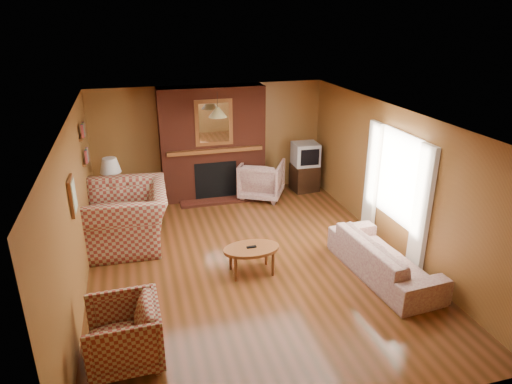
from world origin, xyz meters
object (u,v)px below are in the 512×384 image
object	(u,v)px
side_table	(115,203)
fireplace	(213,144)
plaid_loveseat	(127,216)
floral_armchair	(262,179)
floral_sofa	(384,258)
tv_stand	(304,177)
crt_tv	(306,154)
table_lamp	(111,173)
coffee_table	(252,251)
plaid_armchair	(123,334)

from	to	relation	value
side_table	fireplace	bearing A→B (deg)	14.29
plaid_loveseat	floral_armchair	world-z (taller)	plaid_loveseat
floral_sofa	tv_stand	world-z (taller)	floral_sofa
floral_sofa	side_table	xyz separation A→B (m)	(-4.00, 3.39, -0.03)
fireplace	crt_tv	world-z (taller)	fireplace
table_lamp	crt_tv	xyz separation A→B (m)	(4.15, 0.34, -0.06)
coffee_table	tv_stand	size ratio (longest dim) A/B	1.45
table_lamp	fireplace	bearing A→B (deg)	14.29
floral_sofa	tv_stand	distance (m)	3.74
coffee_table	fireplace	bearing A→B (deg)	89.37
fireplace	crt_tv	bearing A→B (deg)	-5.30
plaid_armchair	table_lamp	world-z (taller)	table_lamp
floral_sofa	coffee_table	world-z (taller)	floral_sofa
fireplace	floral_sofa	world-z (taller)	fireplace
plaid_armchair	fireplace	bearing A→B (deg)	156.67
coffee_table	floral_armchair	bearing A→B (deg)	70.93
floral_sofa	floral_armchair	distance (m)	3.69
plaid_loveseat	plaid_armchair	distance (m)	3.04
plaid_loveseat	floral_sofa	size ratio (longest dim) A/B	0.76
plaid_armchair	crt_tv	world-z (taller)	crt_tv
side_table	crt_tv	world-z (taller)	crt_tv
plaid_loveseat	crt_tv	xyz separation A→B (m)	(3.90, 1.58, 0.34)
plaid_armchair	side_table	size ratio (longest dim) A/B	1.55
plaid_armchair	floral_sofa	world-z (taller)	plaid_armchair
fireplace	side_table	xyz separation A→B (m)	(-2.10, -0.53, -0.91)
side_table	plaid_armchair	bearing A→B (deg)	-87.99
floral_armchair	tv_stand	xyz separation A→B (m)	(1.06, 0.16, -0.11)
fireplace	side_table	size ratio (longest dim) A/B	4.42
tv_stand	fireplace	bearing A→B (deg)	170.06
plaid_loveseat	side_table	distance (m)	1.29
crt_tv	table_lamp	bearing A→B (deg)	-175.26
plaid_armchair	floral_sofa	size ratio (longest dim) A/B	0.41
floral_armchair	crt_tv	world-z (taller)	crt_tv
fireplace	tv_stand	distance (m)	2.24
side_table	table_lamp	world-z (taller)	table_lamp
coffee_table	tv_stand	world-z (taller)	tv_stand
crt_tv	coffee_table	bearing A→B (deg)	-123.78
plaid_loveseat	plaid_armchair	xyz separation A→B (m)	(-0.10, -3.03, -0.13)
plaid_loveseat	side_table	size ratio (longest dim) A/B	2.89
floral_armchair	coffee_table	size ratio (longest dim) A/B	1.03
table_lamp	plaid_armchair	bearing A→B (deg)	-87.99
tv_stand	crt_tv	xyz separation A→B (m)	(0.00, -0.01, 0.55)
table_lamp	tv_stand	bearing A→B (deg)	4.82
floral_sofa	side_table	bearing A→B (deg)	45.26
floral_sofa	floral_armchair	world-z (taller)	floral_armchair
plaid_armchair	coffee_table	world-z (taller)	plaid_armchair
coffee_table	table_lamp	size ratio (longest dim) A/B	1.32
plaid_loveseat	coffee_table	distance (m)	2.38
fireplace	table_lamp	world-z (taller)	fireplace
plaid_loveseat	plaid_armchair	bearing A→B (deg)	0.36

